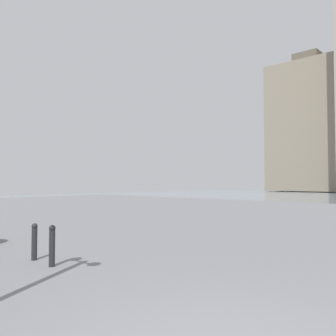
% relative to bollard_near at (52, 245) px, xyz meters
% --- Properties ---
extents(building_annex, '(13.08, 10.00, 26.07)m').
position_rel_bollard_near_xyz_m(building_annex, '(18.97, -63.18, 11.57)').
color(building_annex, gray).
rests_on(building_annex, ground).
extents(bollard_near, '(0.13, 0.13, 0.83)m').
position_rel_bollard_near_xyz_m(bollard_near, '(0.00, 0.00, 0.00)').
color(bollard_near, '#232328').
rests_on(bollard_near, ground).
extents(bollard_mid, '(0.13, 0.13, 0.80)m').
position_rel_bollard_near_xyz_m(bollard_mid, '(0.83, -0.04, -0.02)').
color(bollard_mid, '#232328').
rests_on(bollard_mid, ground).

